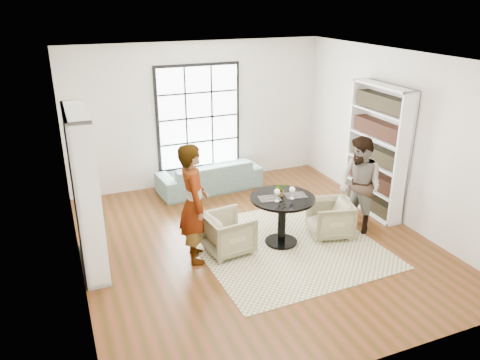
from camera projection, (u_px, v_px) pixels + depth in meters
name	position (u px, v px, depth m)	size (l,w,h in m)	color
ground	(255.00, 242.00, 7.81)	(6.00, 6.00, 0.00)	#612E17
room_shell	(243.00, 161.00, 7.82)	(6.00, 6.01, 6.00)	silver
rug	(287.00, 245.00, 7.70)	(2.82, 2.82, 0.01)	beige
pedestal_table	(282.00, 210.00, 7.56)	(1.04, 1.04, 0.83)	black
sofa	(209.00, 176.00, 9.82)	(2.14, 0.84, 0.63)	gray
armchair_left	(228.00, 233.00, 7.42)	(0.70, 0.72, 0.65)	#C6B48D
armchair_right	(330.00, 218.00, 7.93)	(0.67, 0.69, 0.63)	tan
person_left	(194.00, 204.00, 7.00)	(0.68, 0.45, 1.87)	gray
person_right	(360.00, 185.00, 7.93)	(0.81, 0.63, 1.67)	gray
placemat_left	(270.00, 198.00, 7.42)	(0.34, 0.26, 0.01)	#262421
placemat_right	(295.00, 195.00, 7.53)	(0.34, 0.26, 0.01)	#262421
cutlery_left	(270.00, 198.00, 7.42)	(0.14, 0.22, 0.01)	silver
cutlery_right	(295.00, 195.00, 7.53)	(0.14, 0.22, 0.01)	silver
wine_glass_left	(277.00, 192.00, 7.27)	(0.10, 0.10, 0.21)	silver
wine_glass_right	(292.00, 190.00, 7.37)	(0.09, 0.09, 0.21)	silver
flower_centerpiece	(280.00, 189.00, 7.49)	(0.20, 0.17, 0.22)	gray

